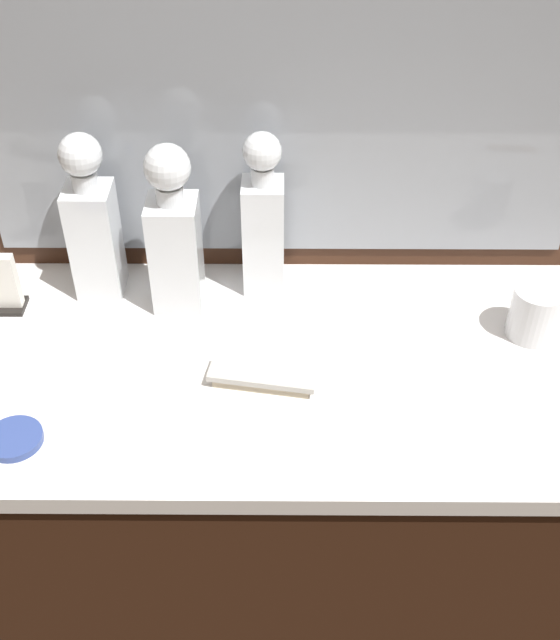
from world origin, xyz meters
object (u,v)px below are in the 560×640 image
at_px(crystal_decanter_right, 175,243).
at_px(crystal_decanter_far_left, 94,231).
at_px(crystal_tumbler_front, 535,314).
at_px(crystal_decanter_center, 263,229).
at_px(silver_brush_far_left, 263,376).
at_px(napkin_holder, 6,287).
at_px(porcelain_dish, 14,439).

height_order(crystal_decanter_right, crystal_decanter_far_left, same).
xyz_separation_m(crystal_decanter_far_left, crystal_tumbler_front, (0.74, -0.12, -0.08)).
relative_size(crystal_decanter_center, crystal_tumbler_front, 3.26).
bearing_deg(silver_brush_far_left, crystal_decanter_right, 126.32).
bearing_deg(napkin_holder, crystal_tumbler_front, -4.03).
bearing_deg(napkin_holder, silver_brush_far_left, -22.37).
distance_m(crystal_decanter_right, porcelain_dish, 0.41).
distance_m(crystal_decanter_far_left, napkin_holder, 0.18).
relative_size(crystal_decanter_far_left, napkin_holder, 2.75).
relative_size(porcelain_dish, napkin_holder, 0.76).
bearing_deg(crystal_decanter_far_left, crystal_decanter_center, 2.34).
relative_size(crystal_decanter_center, napkin_holder, 2.72).
distance_m(crystal_decanter_right, silver_brush_far_left, 0.28).
bearing_deg(crystal_tumbler_front, crystal_decanter_far_left, 170.69).
height_order(crystal_decanter_right, napkin_holder, crystal_decanter_right).
height_order(crystal_decanter_far_left, silver_brush_far_left, crystal_decanter_far_left).
distance_m(crystal_tumbler_front, napkin_holder, 0.89).
relative_size(crystal_decanter_far_left, silver_brush_far_left, 1.73).
bearing_deg(porcelain_dish, crystal_decanter_right, 57.85).
bearing_deg(porcelain_dish, crystal_tumbler_front, 16.98).
xyz_separation_m(crystal_decanter_center, crystal_tumbler_front, (0.45, -0.13, -0.08)).
bearing_deg(crystal_decanter_far_left, porcelain_dish, -100.02).
xyz_separation_m(porcelain_dish, napkin_holder, (-0.09, 0.31, 0.04)).
height_order(crystal_decanter_far_left, porcelain_dish, crystal_decanter_far_left).
height_order(crystal_decanter_far_left, napkin_holder, crystal_decanter_far_left).
bearing_deg(crystal_tumbler_front, silver_brush_far_left, -164.96).
height_order(crystal_tumbler_front, napkin_holder, napkin_holder).
bearing_deg(silver_brush_far_left, napkin_holder, 157.63).
bearing_deg(crystal_tumbler_front, porcelain_dish, -163.02).
xyz_separation_m(silver_brush_far_left, napkin_holder, (-0.44, 0.18, 0.03)).
distance_m(porcelain_dish, napkin_holder, 0.32).
xyz_separation_m(crystal_decanter_right, porcelain_dish, (-0.21, -0.33, -0.12)).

